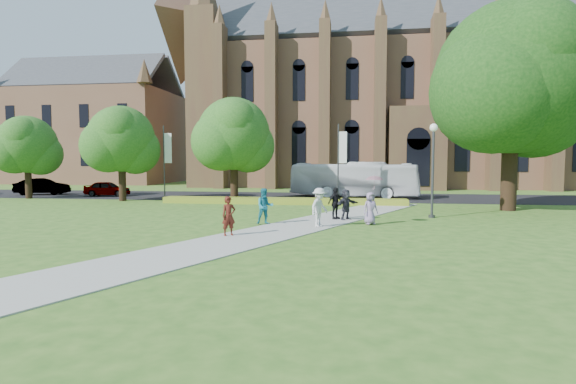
# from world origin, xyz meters

# --- Properties ---
(ground) EXTENTS (160.00, 160.00, 0.00)m
(ground) POSITION_xyz_m (0.00, 0.00, 0.00)
(ground) COLOR #2F5E1C
(ground) RESTS_ON ground
(road) EXTENTS (160.00, 10.00, 0.02)m
(road) POSITION_xyz_m (0.00, 20.00, 0.01)
(road) COLOR black
(road) RESTS_ON ground
(footpath) EXTENTS (15.58, 28.54, 0.04)m
(footpath) POSITION_xyz_m (0.00, 1.00, 0.02)
(footpath) COLOR #B2B2A8
(footpath) RESTS_ON ground
(flower_hedge) EXTENTS (18.00, 1.40, 0.45)m
(flower_hedge) POSITION_xyz_m (-2.00, 13.20, 0.23)
(flower_hedge) COLOR gold
(flower_hedge) RESTS_ON ground
(cathedral) EXTENTS (52.60, 18.25, 28.00)m
(cathedral) POSITION_xyz_m (10.00, 39.73, 12.98)
(cathedral) COLOR brown
(cathedral) RESTS_ON ground
(building_west) EXTENTS (22.00, 14.00, 18.30)m
(building_west) POSITION_xyz_m (-34.00, 42.00, 9.21)
(building_west) COLOR brown
(building_west) RESTS_ON ground
(streetlamp) EXTENTS (0.44, 0.44, 5.24)m
(streetlamp) POSITION_xyz_m (7.50, 6.50, 3.30)
(streetlamp) COLOR #38383D
(streetlamp) RESTS_ON ground
(large_tree) EXTENTS (9.60, 9.60, 13.20)m
(large_tree) POSITION_xyz_m (13.00, 11.00, 8.37)
(large_tree) COLOR #332114
(large_tree) RESTS_ON ground
(street_tree_0) EXTENTS (5.20, 5.20, 7.50)m
(street_tree_0) POSITION_xyz_m (-15.00, 14.00, 4.87)
(street_tree_0) COLOR #332114
(street_tree_0) RESTS_ON ground
(street_tree_1) EXTENTS (5.60, 5.60, 8.05)m
(street_tree_1) POSITION_xyz_m (-6.00, 14.50, 5.22)
(street_tree_1) COLOR #332114
(street_tree_1) RESTS_ON ground
(street_tree_2) EXTENTS (4.80, 4.80, 6.95)m
(street_tree_2) POSITION_xyz_m (-24.00, 15.00, 4.53)
(street_tree_2) COLOR #332114
(street_tree_2) RESTS_ON ground
(banner_pole_0) EXTENTS (0.70, 0.10, 6.00)m
(banner_pole_0) POSITION_xyz_m (2.11, 15.20, 3.39)
(banner_pole_0) COLOR #38383D
(banner_pole_0) RESTS_ON ground
(banner_pole_1) EXTENTS (0.70, 0.10, 6.00)m
(banner_pole_1) POSITION_xyz_m (-11.89, 15.20, 3.39)
(banner_pole_1) COLOR #38383D
(banner_pole_1) RESTS_ON ground
(tour_coach) EXTENTS (11.29, 4.51, 3.07)m
(tour_coach) POSITION_xyz_m (3.27, 19.86, 1.55)
(tour_coach) COLOR silver
(tour_coach) RESTS_ON road
(car_0) EXTENTS (4.07, 1.96, 1.34)m
(car_0) POSITION_xyz_m (-18.70, 18.15, 0.69)
(car_0) COLOR gray
(car_0) RESTS_ON road
(car_1) EXTENTS (4.87, 2.67, 1.52)m
(car_1) POSITION_xyz_m (-25.52, 18.71, 0.78)
(car_1) COLOR gray
(car_1) RESTS_ON road
(pedestrian_0) EXTENTS (0.72, 0.68, 1.65)m
(pedestrian_0) POSITION_xyz_m (-2.09, -1.16, 0.87)
(pedestrian_0) COLOR #4D1A11
(pedestrian_0) RESTS_ON footpath
(pedestrian_1) EXTENTS (1.04, 0.93, 1.78)m
(pedestrian_1) POSITION_xyz_m (-1.23, 2.41, 0.93)
(pedestrian_1) COLOR teal
(pedestrian_1) RESTS_ON footpath
(pedestrian_2) EXTENTS (1.19, 1.38, 1.85)m
(pedestrian_2) POSITION_xyz_m (1.51, 1.94, 0.97)
(pedestrian_2) COLOR silver
(pedestrian_2) RESTS_ON footpath
(pedestrian_3) EXTENTS (1.00, 1.01, 1.71)m
(pedestrian_3) POSITION_xyz_m (2.16, 4.87, 0.90)
(pedestrian_3) COLOR black
(pedestrian_3) RESTS_ON footpath
(pedestrian_4) EXTENTS (0.92, 0.80, 1.59)m
(pedestrian_4) POSITION_xyz_m (3.96, 3.14, 0.83)
(pedestrian_4) COLOR gray
(pedestrian_4) RESTS_ON footpath
(pedestrian_5) EXTENTS (1.39, 1.43, 1.63)m
(pedestrian_5) POSITION_xyz_m (2.74, 4.70, 0.86)
(pedestrian_5) COLOR #292931
(pedestrian_5) RESTS_ON footpath
(parasol) EXTENTS (1.09, 1.09, 0.73)m
(parasol) POSITION_xyz_m (4.14, 3.24, 1.99)
(parasol) COLOR #F2ACAA
(parasol) RESTS_ON pedestrian_4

